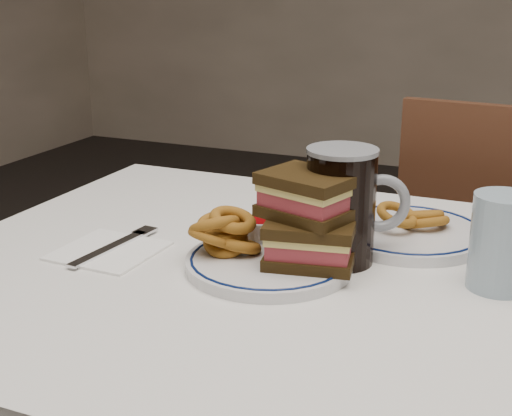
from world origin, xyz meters
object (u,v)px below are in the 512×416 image
at_px(main_plate, 269,262).
at_px(beer_mug, 343,205).
at_px(reuben_sandwich, 309,219).
at_px(far_plate, 408,232).
at_px(chair_far, 493,268).

relative_size(main_plate, beer_mug, 1.41).
relative_size(reuben_sandwich, beer_mug, 0.89).
xyz_separation_m(main_plate, reuben_sandwich, (0.05, 0.01, 0.07)).
height_order(reuben_sandwich, beer_mug, beer_mug).
bearing_deg(main_plate, reuben_sandwich, 13.81).
height_order(beer_mug, far_plate, beer_mug).
distance_m(reuben_sandwich, far_plate, 0.23).
xyz_separation_m(beer_mug, far_plate, (0.07, 0.13, -0.08)).
relative_size(chair_far, far_plate, 3.58).
bearing_deg(reuben_sandwich, beer_mug, 59.50).
bearing_deg(main_plate, beer_mug, 38.10).
xyz_separation_m(reuben_sandwich, beer_mug, (0.03, 0.05, 0.01)).
bearing_deg(chair_far, main_plate, -107.93).
xyz_separation_m(chair_far, beer_mug, (-0.17, -0.72, 0.35)).
bearing_deg(beer_mug, far_plate, 62.54).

